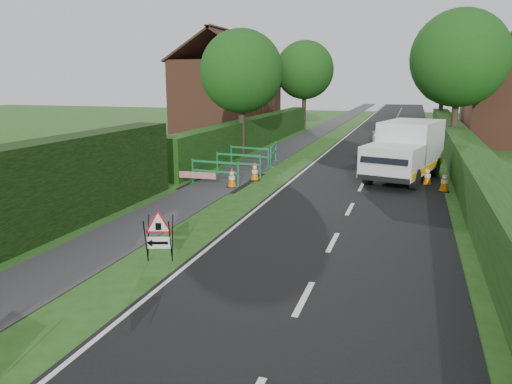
# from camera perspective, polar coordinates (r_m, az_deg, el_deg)

# --- Properties ---
(ground) EXTENTS (120.00, 120.00, 0.00)m
(ground) POSITION_cam_1_polar(r_m,az_deg,el_deg) (9.63, -10.88, -12.47)
(ground) COLOR #254D16
(ground) RESTS_ON ground
(road_surface) EXTENTS (6.00, 90.00, 0.02)m
(road_surface) POSITION_cam_1_polar(r_m,az_deg,el_deg) (42.86, 15.13, 6.86)
(road_surface) COLOR black
(road_surface) RESTS_ON ground
(footpath) EXTENTS (2.00, 90.00, 0.02)m
(footpath) POSITION_cam_1_polar(r_m,az_deg,el_deg) (43.43, 7.81, 7.25)
(footpath) COLOR #2D2D30
(footpath) RESTS_ON ground
(hedge_west_far) EXTENTS (1.00, 24.00, 1.80)m
(hedge_west_far) POSITION_cam_1_polar(r_m,az_deg,el_deg) (31.30, 0.09, 5.27)
(hedge_west_far) COLOR #14380F
(hedge_west_far) RESTS_ON ground
(hedge_east) EXTENTS (1.20, 50.00, 1.50)m
(hedge_east) POSITION_cam_1_polar(r_m,az_deg,el_deg) (24.08, 22.54, 2.03)
(hedge_east) COLOR #14380F
(hedge_east) RESTS_ON ground
(house_west) EXTENTS (7.50, 7.40, 7.88)m
(house_west) POSITION_cam_1_polar(r_m,az_deg,el_deg) (40.25, -3.37, 11.05)
(house_west) COLOR brown
(house_west) RESTS_ON ground
(house_east_b) EXTENTS (7.50, 7.40, 7.88)m
(house_east_b) POSITION_cam_1_polar(r_m,az_deg,el_deg) (50.24, 26.75, 10.07)
(house_east_b) COLOR brown
(house_east_b) RESTS_ON ground
(tree_nw) EXTENTS (4.40, 4.40, 6.70)m
(tree_nw) POSITION_cam_1_polar(r_m,az_deg,el_deg) (27.12, -1.67, 13.61)
(tree_nw) COLOR #2D2116
(tree_nw) RESTS_ON ground
(tree_ne) EXTENTS (5.20, 5.20, 7.79)m
(tree_ne) POSITION_cam_1_polar(r_m,az_deg,el_deg) (29.72, 22.26, 13.96)
(tree_ne) COLOR #2D2116
(tree_ne) RESTS_ON ground
(tree_fw) EXTENTS (4.80, 4.80, 7.24)m
(tree_fw) POSITION_cam_1_polar(r_m,az_deg,el_deg) (42.57, 5.59, 13.70)
(tree_fw) COLOR #2D2116
(tree_fw) RESTS_ON ground
(tree_fe) EXTENTS (4.20, 4.20, 6.33)m
(tree_fe) POSITION_cam_1_polar(r_m,az_deg,el_deg) (45.68, 20.62, 12.14)
(tree_fe) COLOR #2D2116
(tree_fe) RESTS_ON ground
(triangle_sign) EXTENTS (0.87, 0.87, 1.03)m
(triangle_sign) POSITION_cam_1_polar(r_m,az_deg,el_deg) (11.47, -11.22, -4.51)
(triangle_sign) COLOR black
(triangle_sign) RESTS_ON ground
(works_van) EXTENTS (3.26, 5.53, 2.37)m
(works_van) POSITION_cam_1_polar(r_m,az_deg,el_deg) (21.44, 16.74, 4.67)
(works_van) COLOR silver
(works_van) RESTS_ON ground
(traffic_cone_0) EXTENTS (0.38, 0.38, 0.79)m
(traffic_cone_0) POSITION_cam_1_polar(r_m,az_deg,el_deg) (19.71, 20.74, 1.16)
(traffic_cone_0) COLOR black
(traffic_cone_0) RESTS_ON ground
(traffic_cone_1) EXTENTS (0.38, 0.38, 0.79)m
(traffic_cone_1) POSITION_cam_1_polar(r_m,az_deg,el_deg) (20.74, 19.00, 1.83)
(traffic_cone_1) COLOR black
(traffic_cone_1) RESTS_ON ground
(traffic_cone_2) EXTENTS (0.38, 0.38, 0.79)m
(traffic_cone_2) POSITION_cam_1_polar(r_m,az_deg,el_deg) (23.55, 19.09, 3.06)
(traffic_cone_2) COLOR black
(traffic_cone_2) RESTS_ON ground
(traffic_cone_3) EXTENTS (0.38, 0.38, 0.79)m
(traffic_cone_3) POSITION_cam_1_polar(r_m,az_deg,el_deg) (19.17, -2.76, 1.67)
(traffic_cone_3) COLOR black
(traffic_cone_3) RESTS_ON ground
(traffic_cone_4) EXTENTS (0.38, 0.38, 0.79)m
(traffic_cone_4) POSITION_cam_1_polar(r_m,az_deg,el_deg) (20.50, -0.14, 2.41)
(traffic_cone_4) COLOR black
(traffic_cone_4) RESTS_ON ground
(ped_barrier_0) EXTENTS (2.08, 0.53, 1.00)m
(ped_barrier_0) POSITION_cam_1_polar(r_m,az_deg,el_deg) (19.57, -4.71, 2.58)
(ped_barrier_0) COLOR #167C3F
(ped_barrier_0) RESTS_ON ground
(ped_barrier_1) EXTENTS (2.08, 0.46, 1.00)m
(ped_barrier_1) POSITION_cam_1_polar(r_m,az_deg,el_deg) (21.41, -2.01, 3.49)
(ped_barrier_1) COLOR #167C3F
(ped_barrier_1) RESTS_ON ground
(ped_barrier_2) EXTENTS (2.09, 0.73, 1.00)m
(ped_barrier_2) POSITION_cam_1_polar(r_m,az_deg,el_deg) (23.56, -0.75, 4.35)
(ped_barrier_2) COLOR #167C3F
(ped_barrier_2) RESTS_ON ground
(ped_barrier_3) EXTENTS (0.64, 2.09, 1.00)m
(ped_barrier_3) POSITION_cam_1_polar(r_m,az_deg,el_deg) (24.48, 2.00, 4.66)
(ped_barrier_3) COLOR #167C3F
(ped_barrier_3) RESTS_ON ground
(redwhite_plank) EXTENTS (1.50, 0.11, 0.25)m
(redwhite_plank) POSITION_cam_1_polar(r_m,az_deg,el_deg) (19.53, -6.67, 0.63)
(redwhite_plank) COLOR red
(redwhite_plank) RESTS_ON ground
(hatchback_car) EXTENTS (1.54, 3.44, 1.15)m
(hatchback_car) POSITION_cam_1_polar(r_m,az_deg,el_deg) (34.02, 14.34, 6.45)
(hatchback_car) COLOR white
(hatchback_car) RESTS_ON ground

